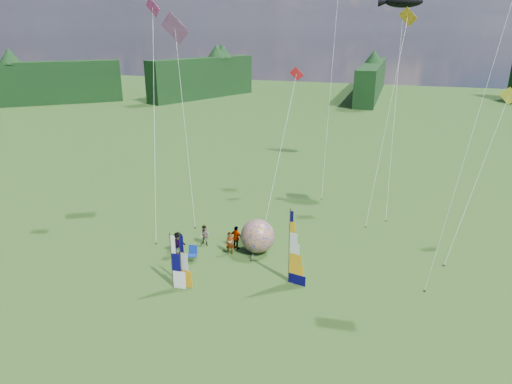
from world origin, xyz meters
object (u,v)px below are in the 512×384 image
(spectator_d, at_px, (236,238))
(kite_whale, at_px, (396,96))
(side_banner_left, at_px, (181,261))
(spectator_c, at_px, (178,244))
(camp_chair, at_px, (192,254))
(spectator_a, at_px, (230,243))
(side_banner_far, at_px, (172,262))
(bol_inflatable, at_px, (258,236))
(feather_banner_main, at_px, (289,248))
(spectator_b, at_px, (205,236))

(spectator_d, bearing_deg, kite_whale, -106.57)
(side_banner_left, bearing_deg, spectator_d, 85.16)
(spectator_c, bearing_deg, camp_chair, -75.56)
(side_banner_left, distance_m, spectator_a, 5.07)
(side_banner_far, xyz_separation_m, bol_inflatable, (3.50, 6.05, -0.56))
(side_banner_left, bearing_deg, feather_banner_main, 31.16)
(spectator_d, xyz_separation_m, kite_whale, (9.74, 13.67, 8.54))
(spectator_b, bearing_deg, camp_chair, -81.59)
(side_banner_left, relative_size, spectator_c, 2.00)
(spectator_a, height_order, spectator_b, spectator_a)
(spectator_b, height_order, spectator_c, spectator_c)
(spectator_a, distance_m, spectator_b, 2.31)
(side_banner_far, bearing_deg, spectator_c, 109.19)
(spectator_b, xyz_separation_m, spectator_c, (-1.14, -1.95, 0.09))
(spectator_a, height_order, spectator_d, spectator_d)
(spectator_b, bearing_deg, spectator_d, 8.74)
(side_banner_far, bearing_deg, spectator_d, 69.20)
(spectator_a, distance_m, kite_whale, 19.56)
(bol_inflatable, bearing_deg, spectator_c, -156.91)
(spectator_c, bearing_deg, side_banner_far, -121.54)
(bol_inflatable, xyz_separation_m, spectator_c, (-5.08, -2.17, -0.34))
(spectator_c, relative_size, camp_chair, 1.60)
(side_banner_left, height_order, side_banner_far, side_banner_far)
(feather_banner_main, bearing_deg, side_banner_left, -147.77)
(spectator_d, distance_m, kite_whale, 18.83)
(feather_banner_main, height_order, kite_whale, kite_whale)
(feather_banner_main, distance_m, spectator_b, 7.83)
(side_banner_far, distance_m, kite_whale, 24.12)
(bol_inflatable, bearing_deg, spectator_b, -176.90)
(feather_banner_main, relative_size, kite_whale, 0.26)
(side_banner_far, distance_m, spectator_c, 4.29)
(side_banner_left, distance_m, spectator_d, 5.90)
(side_banner_far, bearing_deg, feather_banner_main, 19.56)
(feather_banner_main, relative_size, camp_chair, 4.43)
(feather_banner_main, xyz_separation_m, kite_whale, (5.11, 16.95, 7.01))
(camp_chair, bearing_deg, spectator_a, 29.97)
(side_banner_left, xyz_separation_m, bol_inflatable, (3.07, 5.70, -0.53))
(feather_banner_main, xyz_separation_m, spectator_c, (-8.14, 1.17, -1.54))
(bol_inflatable, distance_m, spectator_d, 1.60)
(camp_chair, height_order, kite_whale, kite_whale)
(spectator_c, height_order, camp_chair, spectator_c)
(feather_banner_main, xyz_separation_m, spectator_a, (-4.79, 2.44, -1.59))
(side_banner_far, xyz_separation_m, spectator_a, (1.76, 5.16, -0.94))
(camp_chair, bearing_deg, bol_inflatable, 24.28)
(spectator_c, bearing_deg, spectator_b, 6.07)
(side_banner_left, xyz_separation_m, side_banner_far, (-0.43, -0.36, 0.03))
(feather_banner_main, height_order, camp_chair, feather_banner_main)
(spectator_a, height_order, camp_chair, spectator_a)
(side_banner_left, bearing_deg, side_banner_far, -130.35)
(bol_inflatable, distance_m, spectator_c, 5.53)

